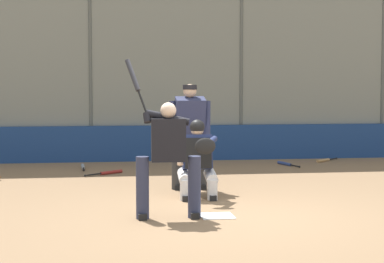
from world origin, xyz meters
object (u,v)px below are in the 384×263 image
(catcher_behind_plate, at_px, (198,158))
(spare_bat_near_backstop, at_px, (83,167))
(batter_at_plate, at_px, (168,155))
(spare_bat_first_base_side, at_px, (108,173))
(spare_bat_third_base_side, at_px, (286,164))
(umpire_home, at_px, (190,133))
(spare_bat_by_padding, at_px, (325,160))

(catcher_behind_plate, distance_m, spare_bat_near_backstop, 4.33)
(batter_at_plate, relative_size, catcher_behind_plate, 1.72)
(catcher_behind_plate, relative_size, spare_bat_first_base_side, 1.63)
(catcher_behind_plate, xyz_separation_m, spare_bat_third_base_side, (-2.49, -3.79, -0.59))
(umpire_home, bearing_deg, spare_bat_first_base_side, -57.60)
(umpire_home, relative_size, spare_bat_by_padding, 2.58)
(umpire_home, xyz_separation_m, spare_bat_near_backstop, (1.84, -3.01, -0.90))
(spare_bat_by_padding, relative_size, spare_bat_first_base_side, 0.91)
(spare_bat_third_base_side, xyz_separation_m, spare_bat_first_base_side, (3.82, 0.89, 0.00))
(spare_bat_first_base_side, bearing_deg, spare_bat_by_padding, -21.96)
(catcher_behind_plate, distance_m, spare_bat_first_base_side, 3.24)
(spare_bat_near_backstop, bearing_deg, batter_at_plate, -170.12)
(catcher_behind_plate, xyz_separation_m, umpire_home, (0.01, -0.86, 0.32))
(batter_at_plate, xyz_separation_m, umpire_home, (-0.60, -2.27, 0.12))
(umpire_home, distance_m, spare_bat_near_backstop, 3.64)
(batter_at_plate, relative_size, spare_bat_near_backstop, 2.32)
(batter_at_plate, xyz_separation_m, spare_bat_near_backstop, (1.24, -5.28, -0.78))
(batter_at_plate, distance_m, catcher_behind_plate, 1.54)
(batter_at_plate, bearing_deg, umpire_home, -102.35)
(umpire_home, relative_size, spare_bat_first_base_side, 2.36)
(batter_at_plate, xyz_separation_m, catcher_behind_plate, (-0.60, -1.41, -0.19))
(spare_bat_near_backstop, bearing_deg, spare_bat_third_base_side, -94.42)
(umpire_home, bearing_deg, catcher_behind_plate, 89.88)
(spare_bat_by_padding, bearing_deg, umpire_home, 6.21)
(catcher_behind_plate, relative_size, spare_bat_by_padding, 1.78)
(catcher_behind_plate, height_order, spare_bat_by_padding, catcher_behind_plate)
(spare_bat_near_backstop, height_order, spare_bat_by_padding, same)
(batter_at_plate, xyz_separation_m, spare_bat_by_padding, (-4.17, -5.76, -0.78))
(catcher_behind_plate, xyz_separation_m, spare_bat_by_padding, (-3.57, -4.36, -0.59))
(spare_bat_by_padding, distance_m, spare_bat_first_base_side, 5.10)
(batter_at_plate, bearing_deg, spare_bat_by_padding, -123.51)
(spare_bat_by_padding, distance_m, spare_bat_third_base_side, 1.21)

